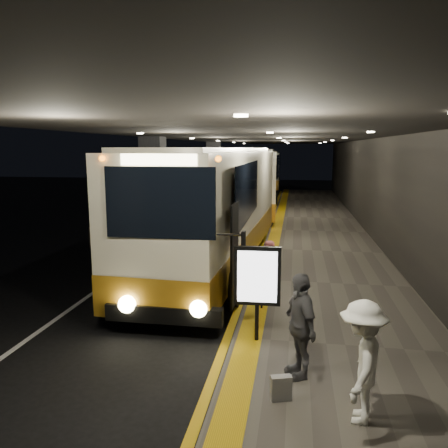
% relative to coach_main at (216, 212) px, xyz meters
% --- Properties ---
extents(ground, '(90.00, 90.00, 0.00)m').
position_rel_coach_main_xyz_m(ground, '(-1.05, -2.88, -1.86)').
color(ground, black).
extents(lane_line_white, '(0.12, 50.00, 0.01)m').
position_rel_coach_main_xyz_m(lane_line_white, '(-2.85, 2.12, -1.86)').
color(lane_line_white, silver).
rests_on(lane_line_white, ground).
extents(kerb_stripe_yellow, '(0.18, 50.00, 0.01)m').
position_rel_coach_main_xyz_m(kerb_stripe_yellow, '(1.30, 2.12, -1.86)').
color(kerb_stripe_yellow, gold).
rests_on(kerb_stripe_yellow, ground).
extents(sidewalk, '(4.50, 50.00, 0.15)m').
position_rel_coach_main_xyz_m(sidewalk, '(3.70, 2.12, -1.79)').
color(sidewalk, '#514C44').
rests_on(sidewalk, ground).
extents(tactile_strip, '(0.50, 50.00, 0.01)m').
position_rel_coach_main_xyz_m(tactile_strip, '(1.80, 2.12, -1.71)').
color(tactile_strip, gold).
rests_on(tactile_strip, sidewalk).
extents(terminal_wall, '(0.10, 50.00, 6.00)m').
position_rel_coach_main_xyz_m(terminal_wall, '(5.95, 2.12, 1.14)').
color(terminal_wall, black).
rests_on(terminal_wall, ground).
extents(support_columns, '(0.80, 24.80, 4.40)m').
position_rel_coach_main_xyz_m(support_columns, '(-2.55, 1.12, 0.34)').
color(support_columns, black).
rests_on(support_columns, ground).
extents(canopy, '(9.00, 50.00, 0.40)m').
position_rel_coach_main_xyz_m(canopy, '(1.45, 2.12, 2.74)').
color(canopy, black).
rests_on(canopy, support_columns).
extents(coach_main, '(3.14, 12.55, 3.88)m').
position_rel_coach_main_xyz_m(coach_main, '(0.00, 0.00, 0.00)').
color(coach_main, beige).
rests_on(coach_main, ground).
extents(coach_second, '(3.25, 12.29, 3.82)m').
position_rel_coach_main_xyz_m(coach_second, '(0.09, 12.65, -0.03)').
color(coach_second, beige).
rests_on(coach_second, ground).
extents(coach_third, '(2.93, 11.57, 3.60)m').
position_rel_coach_main_xyz_m(coach_third, '(-0.27, 29.38, -0.13)').
color(coach_third, beige).
rests_on(coach_third, ground).
extents(passenger_boarding, '(0.55, 0.65, 1.52)m').
position_rel_coach_main_xyz_m(passenger_boarding, '(2.06, -3.49, -0.95)').
color(passenger_boarding, '#BD585D').
rests_on(passenger_boarding, sidewalk).
extents(passenger_waiting_white, '(0.78, 1.23, 1.77)m').
position_rel_coach_main_xyz_m(passenger_waiting_white, '(3.63, -8.48, -0.83)').
color(passenger_waiting_white, white).
rests_on(passenger_waiting_white, sidewalk).
extents(passenger_waiting_grey, '(0.90, 1.19, 1.81)m').
position_rel_coach_main_xyz_m(passenger_waiting_grey, '(2.78, -7.36, -0.81)').
color(passenger_waiting_grey, '#47464B').
rests_on(passenger_waiting_grey, sidewalk).
extents(bag_polka, '(0.35, 0.23, 0.39)m').
position_rel_coach_main_xyz_m(bag_polka, '(2.51, -8.16, -1.52)').
color(bag_polka, black).
rests_on(bag_polka, sidewalk).
extents(info_sign, '(0.92, 0.16, 1.94)m').
position_rel_coach_main_xyz_m(info_sign, '(1.95, -6.12, -0.40)').
color(info_sign, black).
rests_on(info_sign, sidewalk).
extents(stanchion_post, '(0.05, 0.05, 1.21)m').
position_rel_coach_main_xyz_m(stanchion_post, '(1.91, -4.31, -1.11)').
color(stanchion_post, black).
rests_on(stanchion_post, sidewalk).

